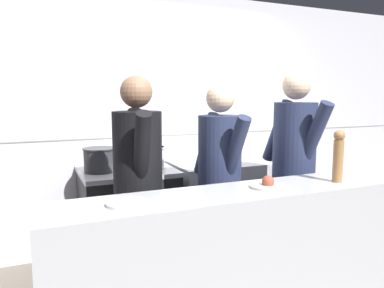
{
  "coord_description": "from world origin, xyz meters",
  "views": [
    {
      "loc": [
        -1.23,
        -2.32,
        1.58
      ],
      "look_at": [
        0.05,
        0.62,
        1.15
      ],
      "focal_mm": 35.0,
      "sensor_mm": 36.0,
      "label": 1
    }
  ],
  "objects_px": {
    "stock_pot": "(99,159)",
    "pepper_mill": "(338,155)",
    "sauce_pot": "(147,157)",
    "plated_dish_appetiser": "(268,185)",
    "mixing_bowl_steel": "(233,155)",
    "chefs_knife": "(221,164)",
    "chef_line": "(294,164)",
    "oven_range": "(128,217)",
    "chef_sous": "(219,179)",
    "plated_dish_main": "(127,203)",
    "chef_head_cook": "(138,183)"
  },
  "relations": [
    {
      "from": "sauce_pot",
      "to": "plated_dish_appetiser",
      "type": "height_order",
      "value": "sauce_pot"
    },
    {
      "from": "plated_dish_main",
      "to": "chefs_knife",
      "type": "bearing_deg",
      "value": 44.46
    },
    {
      "from": "mixing_bowl_steel",
      "to": "chef_head_cook",
      "type": "xyz_separation_m",
      "value": [
        -1.24,
        -0.81,
        0.01
      ]
    },
    {
      "from": "sauce_pot",
      "to": "chef_line",
      "type": "distance_m",
      "value": 1.31
    },
    {
      "from": "stock_pot",
      "to": "chef_sous",
      "type": "bearing_deg",
      "value": -43.31
    },
    {
      "from": "chef_head_cook",
      "to": "stock_pot",
      "type": "bearing_deg",
      "value": 108.36
    },
    {
      "from": "stock_pot",
      "to": "chef_line",
      "type": "xyz_separation_m",
      "value": [
        1.51,
        -0.75,
        -0.03
      ]
    },
    {
      "from": "oven_range",
      "to": "chef_sous",
      "type": "distance_m",
      "value": 1.05
    },
    {
      "from": "mixing_bowl_steel",
      "to": "chef_sous",
      "type": "bearing_deg",
      "value": -125.59
    },
    {
      "from": "stock_pot",
      "to": "oven_range",
      "type": "bearing_deg",
      "value": 3.0
    },
    {
      "from": "plated_dish_appetiser",
      "to": "chef_head_cook",
      "type": "distance_m",
      "value": 0.91
    },
    {
      "from": "plated_dish_appetiser",
      "to": "pepper_mill",
      "type": "bearing_deg",
      "value": -6.26
    },
    {
      "from": "pepper_mill",
      "to": "chef_line",
      "type": "distance_m",
      "value": 0.65
    },
    {
      "from": "stock_pot",
      "to": "plated_dish_appetiser",
      "type": "height_order",
      "value": "stock_pot"
    },
    {
      "from": "chefs_knife",
      "to": "chef_sous",
      "type": "distance_m",
      "value": 0.72
    },
    {
      "from": "chefs_knife",
      "to": "plated_dish_appetiser",
      "type": "height_order",
      "value": "plated_dish_appetiser"
    },
    {
      "from": "pepper_mill",
      "to": "chef_sous",
      "type": "bearing_deg",
      "value": 133.57
    },
    {
      "from": "sauce_pot",
      "to": "pepper_mill",
      "type": "relative_size",
      "value": 0.94
    },
    {
      "from": "mixing_bowl_steel",
      "to": "chef_head_cook",
      "type": "relative_size",
      "value": 0.15
    },
    {
      "from": "chefs_knife",
      "to": "pepper_mill",
      "type": "relative_size",
      "value": 1.08
    },
    {
      "from": "stock_pot",
      "to": "sauce_pot",
      "type": "height_order",
      "value": "stock_pot"
    },
    {
      "from": "stock_pot",
      "to": "chef_sous",
      "type": "relative_size",
      "value": 0.17
    },
    {
      "from": "mixing_bowl_steel",
      "to": "pepper_mill",
      "type": "relative_size",
      "value": 0.69
    },
    {
      "from": "chefs_knife",
      "to": "chef_head_cook",
      "type": "relative_size",
      "value": 0.23
    },
    {
      "from": "sauce_pot",
      "to": "plated_dish_appetiser",
      "type": "distance_m",
      "value": 1.37
    },
    {
      "from": "chef_sous",
      "to": "sauce_pot",
      "type": "bearing_deg",
      "value": 111.17
    },
    {
      "from": "mixing_bowl_steel",
      "to": "chef_line",
      "type": "height_order",
      "value": "chef_line"
    },
    {
      "from": "chef_head_cook",
      "to": "chef_line",
      "type": "bearing_deg",
      "value": 6.45
    },
    {
      "from": "chefs_knife",
      "to": "chef_line",
      "type": "xyz_separation_m",
      "value": [
        0.36,
        -0.63,
        0.08
      ]
    },
    {
      "from": "plated_dish_appetiser",
      "to": "pepper_mill",
      "type": "relative_size",
      "value": 0.65
    },
    {
      "from": "stock_pot",
      "to": "pepper_mill",
      "type": "relative_size",
      "value": 0.8
    },
    {
      "from": "mixing_bowl_steel",
      "to": "chef_sous",
      "type": "xyz_separation_m",
      "value": [
        -0.59,
        -0.82,
        -0.02
      ]
    },
    {
      "from": "mixing_bowl_steel",
      "to": "chefs_knife",
      "type": "height_order",
      "value": "mixing_bowl_steel"
    },
    {
      "from": "stock_pot",
      "to": "chef_sous",
      "type": "distance_m",
      "value": 1.1
    },
    {
      "from": "chefs_knife",
      "to": "chef_sous",
      "type": "height_order",
      "value": "chef_sous"
    },
    {
      "from": "plated_dish_main",
      "to": "oven_range",
      "type": "bearing_deg",
      "value": 76.44
    },
    {
      "from": "pepper_mill",
      "to": "chef_line",
      "type": "bearing_deg",
      "value": 78.82
    },
    {
      "from": "pepper_mill",
      "to": "stock_pot",
      "type": "bearing_deg",
      "value": 135.32
    },
    {
      "from": "chefs_knife",
      "to": "chef_line",
      "type": "relative_size",
      "value": 0.22
    },
    {
      "from": "oven_range",
      "to": "chef_line",
      "type": "bearing_deg",
      "value": -31.24
    },
    {
      "from": "mixing_bowl_steel",
      "to": "chefs_knife",
      "type": "bearing_deg",
      "value": -140.63
    },
    {
      "from": "sauce_pot",
      "to": "chef_sous",
      "type": "xyz_separation_m",
      "value": [
        0.37,
        -0.74,
        -0.08
      ]
    },
    {
      "from": "oven_range",
      "to": "plated_dish_appetiser",
      "type": "distance_m",
      "value": 1.55
    },
    {
      "from": "stock_pot",
      "to": "pepper_mill",
      "type": "height_order",
      "value": "pepper_mill"
    },
    {
      "from": "mixing_bowl_steel",
      "to": "chef_line",
      "type": "xyz_separation_m",
      "value": [
        0.12,
        -0.83,
        0.04
      ]
    },
    {
      "from": "chef_line",
      "to": "plated_dish_main",
      "type": "bearing_deg",
      "value": -165.5
    },
    {
      "from": "oven_range",
      "to": "plated_dish_appetiser",
      "type": "relative_size",
      "value": 3.85
    },
    {
      "from": "plated_dish_main",
      "to": "pepper_mill",
      "type": "height_order",
      "value": "pepper_mill"
    },
    {
      "from": "sauce_pot",
      "to": "plated_dish_main",
      "type": "height_order",
      "value": "sauce_pot"
    },
    {
      "from": "stock_pot",
      "to": "plated_dish_main",
      "type": "relative_size",
      "value": 1.23
    }
  ]
}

